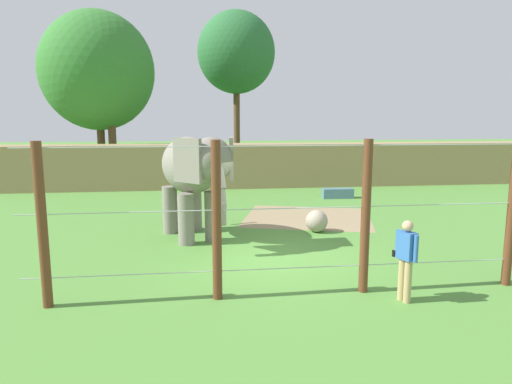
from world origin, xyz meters
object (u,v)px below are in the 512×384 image
enrichment_ball (317,221)px  zookeeper (406,257)px  elephant (193,171)px  feed_trough (338,193)px

enrichment_ball → zookeeper: bearing=-86.8°
elephant → zookeeper: size_ratio=2.42×
enrichment_ball → elephant: bearing=-174.3°
elephant → feed_trough: (6.47, 6.39, -1.87)m
elephant → enrichment_ball: (3.91, 0.39, -1.73)m
enrichment_ball → zookeeper: size_ratio=0.43×
elephant → zookeeper: bearing=-51.7°
enrichment_ball → feed_trough: (2.56, 6.00, -0.14)m
enrichment_ball → feed_trough: bearing=66.9°
feed_trough → enrichment_ball: bearing=-113.1°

